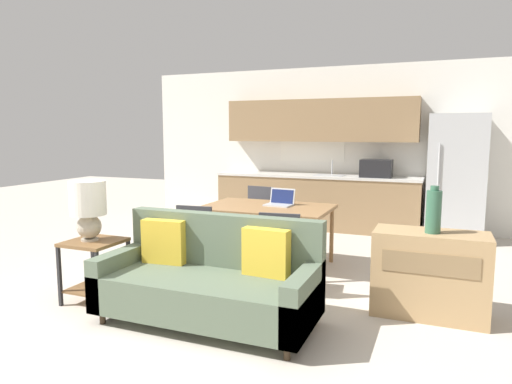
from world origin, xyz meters
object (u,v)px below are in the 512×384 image
at_px(dining_chair_far_left, 256,213).
at_px(refrigerator, 456,178).
at_px(dining_chair_near_right, 282,248).
at_px(vase, 434,211).
at_px(dining_chair_near_left, 199,238).
at_px(couch, 211,281).
at_px(laptop, 280,201).
at_px(table_lamp, 88,205).
at_px(side_table, 95,260).
at_px(credenza, 430,274).
at_px(dining_table, 267,211).

bearing_deg(dining_chair_far_left, refrigerator, 37.29).
height_order(refrigerator, dining_chair_far_left, refrigerator).
height_order(dining_chair_far_left, dining_chair_near_right, same).
bearing_deg(vase, dining_chair_near_left, 177.12).
bearing_deg(dining_chair_near_left, vase, 172.32).
xyz_separation_m(couch, laptop, (-0.01, 1.83, 0.43)).
bearing_deg(table_lamp, side_table, 15.32).
bearing_deg(table_lamp, laptop, 56.12).
bearing_deg(credenza, dining_chair_near_right, 179.69).
distance_m(dining_table, laptop, 0.20).
xyz_separation_m(refrigerator, dining_chair_near_right, (-1.62, -3.20, -0.46)).
relative_size(refrigerator, dining_table, 1.24).
bearing_deg(dining_chair_near_left, refrigerator, -134.52).
bearing_deg(dining_table, laptop, 46.17).
distance_m(dining_table, dining_chair_near_left, 0.96).
bearing_deg(side_table, couch, 0.98).
bearing_deg(dining_table, dining_chair_far_left, 120.34).
height_order(couch, side_table, couch).
relative_size(couch, table_lamp, 3.25).
relative_size(dining_table, dining_chair_far_left, 1.79).
relative_size(side_table, dining_chair_near_right, 0.70).
height_order(refrigerator, dining_chair_near_left, refrigerator).
bearing_deg(couch, dining_table, 94.54).
relative_size(side_table, laptop, 1.73).
height_order(dining_table, side_table, dining_table).
bearing_deg(vase, couch, -155.76).
bearing_deg(dining_chair_far_left, credenza, -28.91).
bearing_deg(laptop, vase, -25.46).
xyz_separation_m(couch, dining_chair_near_left, (-0.61, 0.90, 0.13)).
xyz_separation_m(vase, laptop, (-1.75, 1.05, -0.16)).
relative_size(refrigerator, dining_chair_near_right, 2.22).
height_order(dining_table, dining_chair_far_left, dining_chair_far_left).
distance_m(dining_chair_far_left, dining_chair_near_right, 1.95).
bearing_deg(dining_table, dining_chair_near_left, -120.45).
xyz_separation_m(dining_table, dining_chair_near_left, (-0.48, -0.81, -0.19)).
distance_m(credenza, dining_chair_near_right, 1.37).
bearing_deg(side_table, dining_chair_far_left, 76.25).
bearing_deg(couch, refrigerator, 63.77).
height_order(vase, dining_chair_near_right, vase).
xyz_separation_m(dining_chair_near_left, laptop, (0.60, 0.94, 0.30)).
height_order(credenza, dining_chair_far_left, dining_chair_far_left).
distance_m(table_lamp, dining_chair_far_left, 2.67).
distance_m(refrigerator, dining_chair_near_left, 4.08).
xyz_separation_m(dining_table, side_table, (-1.09, -1.73, -0.27)).
height_order(credenza, dining_chair_near_left, dining_chair_near_left).
xyz_separation_m(refrigerator, table_lamp, (-3.25, -4.05, -0.01)).
bearing_deg(dining_chair_near_right, credenza, 172.22).
bearing_deg(credenza, dining_chair_near_left, 177.96).
xyz_separation_m(table_lamp, dining_chair_near_right, (1.62, 0.85, -0.45)).
relative_size(refrigerator, vase, 4.59).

